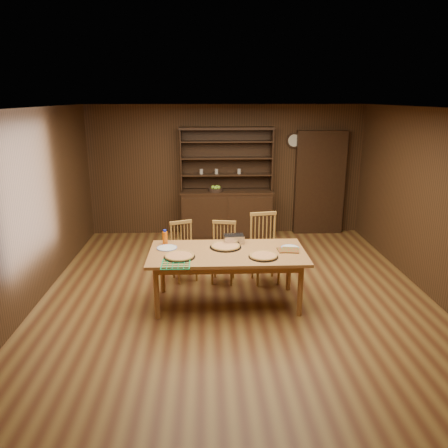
{
  "coord_description": "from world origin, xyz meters",
  "views": [
    {
      "loc": [
        -0.4,
        -5.77,
        2.74
      ],
      "look_at": [
        -0.15,
        0.4,
        0.93
      ],
      "focal_mm": 35.0,
      "sensor_mm": 36.0,
      "label": 1
    }
  ],
  "objects_px": {
    "china_hutch": "(227,207)",
    "dining_table": "(227,257)",
    "chair_center": "(224,250)",
    "juice_bottle": "(165,237)",
    "chair_left": "(183,249)",
    "chair_right": "(264,245)"
  },
  "relations": [
    {
      "from": "china_hutch",
      "to": "chair_left",
      "type": "distance_m",
      "value": 2.29
    },
    {
      "from": "china_hutch",
      "to": "chair_right",
      "type": "height_order",
      "value": "china_hutch"
    },
    {
      "from": "chair_right",
      "to": "china_hutch",
      "type": "bearing_deg",
      "value": 92.27
    },
    {
      "from": "china_hutch",
      "to": "dining_table",
      "type": "xyz_separation_m",
      "value": [
        -0.13,
        -3.05,
        0.08
      ]
    },
    {
      "from": "china_hutch",
      "to": "juice_bottle",
      "type": "bearing_deg",
      "value": -110.22
    },
    {
      "from": "china_hutch",
      "to": "dining_table",
      "type": "bearing_deg",
      "value": -92.5
    },
    {
      "from": "china_hutch",
      "to": "chair_right",
      "type": "bearing_deg",
      "value": -78.19
    },
    {
      "from": "dining_table",
      "to": "juice_bottle",
      "type": "xyz_separation_m",
      "value": [
        -0.86,
        0.36,
        0.17
      ]
    },
    {
      "from": "dining_table",
      "to": "chair_center",
      "type": "relative_size",
      "value": 2.24
    },
    {
      "from": "chair_center",
      "to": "chair_right",
      "type": "distance_m",
      "value": 0.63
    },
    {
      "from": "chair_right",
      "to": "juice_bottle",
      "type": "relative_size",
      "value": 5.1
    },
    {
      "from": "china_hutch",
      "to": "juice_bottle",
      "type": "relative_size",
      "value": 10.5
    },
    {
      "from": "dining_table",
      "to": "chair_left",
      "type": "relative_size",
      "value": 2.29
    },
    {
      "from": "chair_left",
      "to": "china_hutch",
      "type": "bearing_deg",
      "value": 49.31
    },
    {
      "from": "china_hutch",
      "to": "chair_left",
      "type": "relative_size",
      "value": 2.39
    },
    {
      "from": "dining_table",
      "to": "chair_center",
      "type": "xyz_separation_m",
      "value": [
        -0.02,
        0.8,
        -0.19
      ]
    },
    {
      "from": "chair_center",
      "to": "juice_bottle",
      "type": "height_order",
      "value": "juice_bottle"
    },
    {
      "from": "china_hutch",
      "to": "chair_left",
      "type": "bearing_deg",
      "value": -109.72
    },
    {
      "from": "dining_table",
      "to": "chair_left",
      "type": "distance_m",
      "value": 1.12
    },
    {
      "from": "chair_right",
      "to": "juice_bottle",
      "type": "distance_m",
      "value": 1.55
    },
    {
      "from": "dining_table",
      "to": "chair_left",
      "type": "bearing_deg",
      "value": 125.51
    },
    {
      "from": "dining_table",
      "to": "chair_center",
      "type": "bearing_deg",
      "value": 91.43
    }
  ]
}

